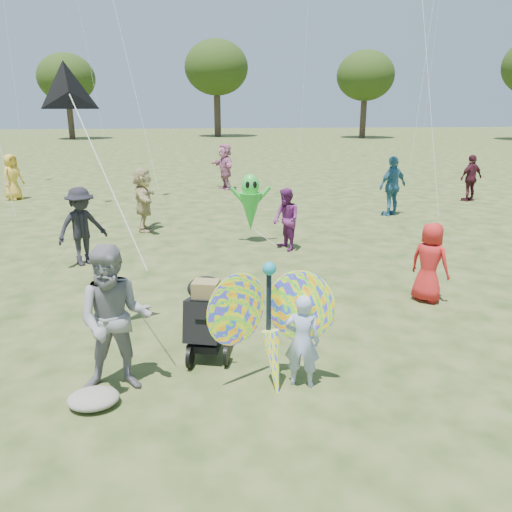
# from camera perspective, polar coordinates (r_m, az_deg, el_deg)

# --- Properties ---
(ground) EXTENTS (160.00, 160.00, 0.00)m
(ground) POSITION_cam_1_polar(r_m,az_deg,el_deg) (6.77, 3.35, -12.56)
(ground) COLOR #51592B
(ground) RESTS_ON ground
(child_girl) EXTENTS (0.50, 0.41, 1.18)m
(child_girl) POSITION_cam_1_polar(r_m,az_deg,el_deg) (6.13, 5.29, -9.65)
(child_girl) COLOR #9CAEDD
(child_girl) RESTS_ON ground
(adult_man) EXTENTS (0.89, 0.69, 1.81)m
(adult_man) POSITION_cam_1_polar(r_m,az_deg,el_deg) (6.12, -15.82, -7.02)
(adult_man) COLOR gray
(adult_man) RESTS_ON ground
(grey_bag) EXTENTS (0.59, 0.48, 0.19)m
(grey_bag) POSITION_cam_1_polar(r_m,az_deg,el_deg) (6.23, -18.10, -15.23)
(grey_bag) COLOR gray
(grey_bag) RESTS_ON ground
(crowd_a) EXTENTS (0.78, 0.82, 1.41)m
(crowd_a) POSITION_cam_1_polar(r_m,az_deg,el_deg) (9.20, 19.24, -0.70)
(crowd_a) COLOR red
(crowd_a) RESTS_ON ground
(crowd_b) EXTENTS (1.25, 1.16, 1.69)m
(crowd_b) POSITION_cam_1_polar(r_m,az_deg,el_deg) (11.35, -19.29, 3.20)
(crowd_b) COLOR black
(crowd_b) RESTS_ON ground
(crowd_c) EXTENTS (1.18, 0.89, 1.87)m
(crowd_c) POSITION_cam_1_polar(r_m,az_deg,el_deg) (16.36, 15.33, 7.72)
(crowd_c) COLOR teal
(crowd_c) RESTS_ON ground
(crowd_d) EXTENTS (0.56, 1.63, 1.74)m
(crowd_d) POSITION_cam_1_polar(r_m,az_deg,el_deg) (14.12, -12.73, 6.30)
(crowd_d) COLOR tan
(crowd_d) RESTS_ON ground
(crowd_e) EXTENTS (0.76, 0.86, 1.49)m
(crowd_e) POSITION_cam_1_polar(r_m,az_deg,el_deg) (11.89, 3.45, 4.18)
(crowd_e) COLOR #6C2467
(crowd_e) RESTS_ON ground
(crowd_g) EXTENTS (0.88, 0.98, 1.68)m
(crowd_g) POSITION_cam_1_polar(r_m,az_deg,el_deg) (20.65, -26.08, 8.11)
(crowd_g) COLOR gold
(crowd_g) RESTS_ON ground
(crowd_h) EXTENTS (1.06, 0.69, 1.68)m
(crowd_h) POSITION_cam_1_polar(r_m,az_deg,el_deg) (19.92, 23.36, 8.18)
(crowd_h) COLOR #441622
(crowd_h) RESTS_ON ground
(crowd_j) EXTENTS (1.13, 1.84, 1.89)m
(crowd_j) POSITION_cam_1_polar(r_m,az_deg,el_deg) (21.12, -3.58, 10.18)
(crowd_j) COLOR #C16E95
(crowd_j) RESTS_ON ground
(jogging_stroller) EXTENTS (0.67, 1.12, 1.09)m
(jogging_stroller) POSITION_cam_1_polar(r_m,az_deg,el_deg) (6.90, -5.67, -6.36)
(jogging_stroller) COLOR black
(jogging_stroller) RESTS_ON ground
(butterfly_kite) EXTENTS (1.74, 0.75, 1.79)m
(butterfly_kite) POSITION_cam_1_polar(r_m,az_deg,el_deg) (6.00, 1.68, -7.92)
(butterfly_kite) COLOR red
(butterfly_kite) RESTS_ON ground
(delta_kite_rig) EXTENTS (1.41, 1.57, 2.43)m
(delta_kite_rig) POSITION_cam_1_polar(r_m,az_deg,el_deg) (7.06, -20.58, 16.99)
(delta_kite_rig) COLOR black
(delta_kite_rig) RESTS_ON ground
(alien_kite) EXTENTS (1.12, 0.69, 1.74)m
(alien_kite) POSITION_cam_1_polar(r_m,az_deg,el_deg) (12.48, -0.64, 5.86)
(alien_kite) COLOR green
(alien_kite) RESTS_ON ground
(tree_line) EXTENTS (91.78, 33.60, 10.79)m
(tree_line) POSITION_cam_1_polar(r_m,az_deg,el_deg) (51.14, -1.93, 20.59)
(tree_line) COLOR #3A2D21
(tree_line) RESTS_ON ground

